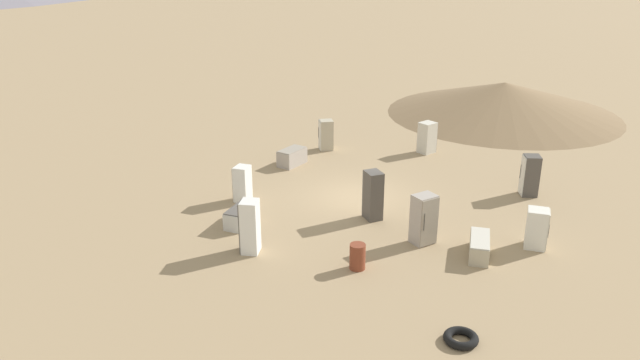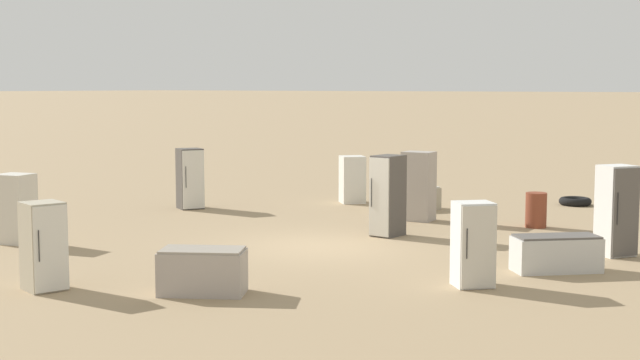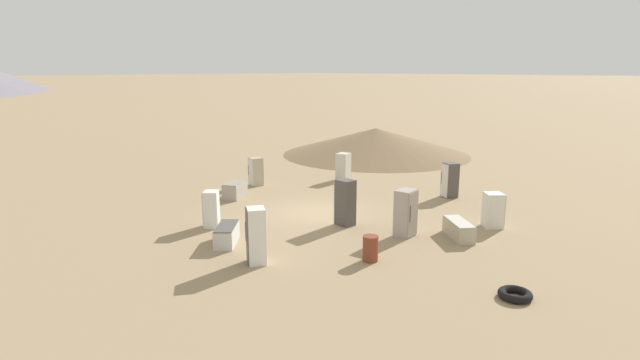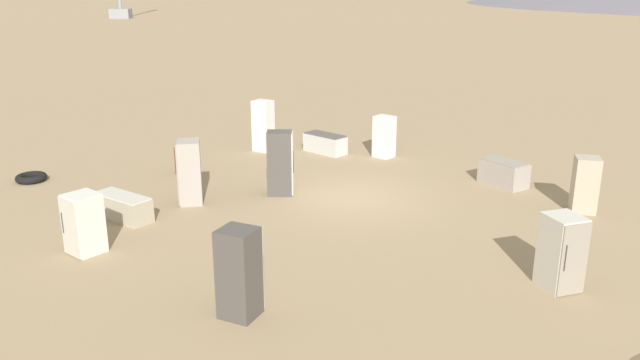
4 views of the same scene
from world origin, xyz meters
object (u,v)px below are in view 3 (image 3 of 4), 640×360
at_px(scrap_tire, 515,294).
at_px(discarded_fridge_9, 345,202).
at_px(discarded_fridge_0, 406,213).
at_px(discarded_fridge_4, 459,229).
at_px(discarded_fridge_10, 256,236).
at_px(discarded_fridge_1, 450,180).
at_px(discarded_fridge_8, 343,167).
at_px(discarded_fridge_2, 235,190).
at_px(rusty_barrel, 370,248).
at_px(discarded_fridge_7, 211,209).
at_px(discarded_fridge_5, 493,210).
at_px(discarded_fridge_3, 256,172).
at_px(discarded_fridge_6, 227,235).

bearing_deg(scrap_tire, discarded_fridge_9, -103.04).
distance_m(discarded_fridge_0, discarded_fridge_4, 2.11).
bearing_deg(discarded_fridge_10, discarded_fridge_1, -57.28).
height_order(discarded_fridge_0, discarded_fridge_8, discarded_fridge_0).
relative_size(discarded_fridge_2, discarded_fridge_4, 0.93).
relative_size(discarded_fridge_0, discarded_fridge_10, 0.96).
height_order(discarded_fridge_0, rusty_barrel, discarded_fridge_0).
distance_m(discarded_fridge_1, discarded_fridge_7, 12.01).
distance_m(discarded_fridge_2, rusty_barrel, 10.36).
bearing_deg(discarded_fridge_10, rusty_barrel, -99.83).
xyz_separation_m(discarded_fridge_2, discarded_fridge_8, (-6.85, 1.28, 0.40)).
bearing_deg(discarded_fridge_5, discarded_fridge_8, -150.35).
bearing_deg(discarded_fridge_7, scrap_tire, -124.95).
relative_size(discarded_fridge_2, discarded_fridge_3, 1.06).
height_order(discarded_fridge_2, scrap_tire, discarded_fridge_2).
bearing_deg(rusty_barrel, discarded_fridge_4, 166.57).
relative_size(discarded_fridge_2, rusty_barrel, 1.86).
bearing_deg(discarded_fridge_2, discarded_fridge_10, -62.13).
relative_size(discarded_fridge_6, discarded_fridge_8, 1.06).
height_order(discarded_fridge_2, discarded_fridge_7, discarded_fridge_7).
distance_m(discarded_fridge_0, discarded_fridge_10, 6.11).
height_order(discarded_fridge_5, discarded_fridge_7, discarded_fridge_7).
distance_m(discarded_fridge_3, discarded_fridge_9, 8.55).
bearing_deg(discarded_fridge_5, discarded_fridge_9, -95.95).
bearing_deg(discarded_fridge_3, rusty_barrel, 174.80).
relative_size(discarded_fridge_2, discarded_fridge_9, 0.85).
bearing_deg(discarded_fridge_1, discarded_fridge_7, 96.86).
distance_m(discarded_fridge_3, discarded_fridge_7, 7.54).
bearing_deg(rusty_barrel, scrap_tire, 97.18).
bearing_deg(scrap_tire, discarded_fridge_8, -121.35).
bearing_deg(discarded_fridge_2, discarded_fridge_0, -23.76).
bearing_deg(discarded_fridge_0, discarded_fridge_3, -103.88).
bearing_deg(discarded_fridge_6, discarded_fridge_5, 10.98).
distance_m(discarded_fridge_0, rusty_barrel, 3.11).
relative_size(discarded_fridge_3, discarded_fridge_9, 0.81).
bearing_deg(rusty_barrel, discarded_fridge_0, -168.13).
bearing_deg(discarded_fridge_9, discarded_fridge_10, -169.67).
bearing_deg(discarded_fridge_8, scrap_tire, -45.50).
bearing_deg(discarded_fridge_7, discarded_fridge_9, -88.85).
xyz_separation_m(discarded_fridge_0, discarded_fridge_2, (0.98, -9.53, -0.52)).
relative_size(discarded_fridge_2, scrap_tire, 1.72).
bearing_deg(discarded_fridge_8, discarded_fridge_3, -135.23).
relative_size(discarded_fridge_7, discarded_fridge_9, 0.79).
height_order(discarded_fridge_3, discarded_fridge_9, discarded_fridge_9).
bearing_deg(discarded_fridge_8, discarded_fridge_6, -84.65).
relative_size(discarded_fridge_0, discarded_fridge_5, 1.28).
bearing_deg(discarded_fridge_5, discarded_fridge_4, -56.03).
bearing_deg(discarded_fridge_5, rusty_barrel, -58.70).
bearing_deg(discarded_fridge_1, discarded_fridge_8, 35.33).
xyz_separation_m(discarded_fridge_4, rusty_barrel, (4.20, -1.00, 0.11)).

